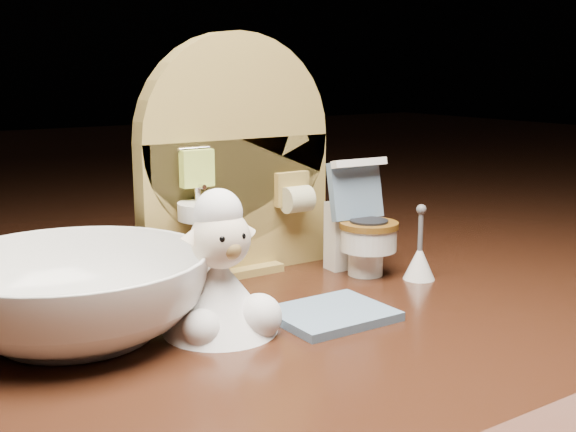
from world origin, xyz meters
name	(u,v)px	position (x,y,z in m)	size (l,w,h in m)	color
backdrop_panel	(235,170)	(0.00, 0.06, 0.07)	(0.13, 0.05, 0.15)	#A68A44
toy_toilet	(360,231)	(0.06, 0.02, 0.03)	(0.04, 0.05, 0.07)	white
bath_mat	(331,314)	(0.00, -0.04, 0.00)	(0.06, 0.05, 0.00)	slate
toilet_brush	(419,260)	(0.09, -0.01, 0.01)	(0.02, 0.02, 0.05)	white
plush_lamb	(222,283)	(-0.06, -0.03, 0.03)	(0.06, 0.06, 0.07)	white
ceramic_bowl	(75,296)	(-0.12, 0.01, 0.02)	(0.13, 0.13, 0.04)	white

